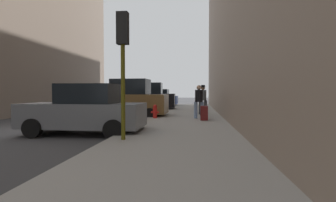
% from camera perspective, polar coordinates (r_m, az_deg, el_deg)
% --- Properties ---
extents(ground_plane, '(120.00, 120.00, 0.00)m').
position_cam_1_polar(ground_plane, '(11.58, -28.63, -5.75)').
color(ground_plane, '#38383A').
extents(sidewalk, '(4.00, 40.00, 0.15)m').
position_cam_1_polar(sidewalk, '(9.56, 2.68, -6.65)').
color(sidewalk, gray).
rests_on(sidewalk, ground_plane).
extents(parked_gray_coupe, '(4.20, 2.07, 1.79)m').
position_cam_1_polar(parked_gray_coupe, '(9.77, -17.56, -1.99)').
color(parked_gray_coupe, slate).
rests_on(parked_gray_coupe, ground_plane).
extents(parked_bronze_suv, '(4.65, 2.17, 2.25)m').
position_cam_1_polar(parked_bronze_suv, '(15.45, -8.63, 0.19)').
color(parked_bronze_suv, brown).
rests_on(parked_bronze_suv, ground_plane).
extents(parked_black_suv, '(4.66, 2.19, 2.25)m').
position_cam_1_polar(parked_black_suv, '(21.31, -4.56, 0.69)').
color(parked_black_suv, black).
rests_on(parked_black_suv, ground_plane).
extents(parked_blue_sedan, '(4.26, 2.17, 1.79)m').
position_cam_1_polar(parked_blue_sedan, '(27.10, -2.29, 0.58)').
color(parked_blue_sedan, navy).
rests_on(parked_blue_sedan, ground_plane).
extents(fire_hydrant, '(0.42, 0.22, 0.70)m').
position_cam_1_polar(fire_hydrant, '(13.67, -2.85, -2.27)').
color(fire_hydrant, red).
rests_on(fire_hydrant, sidewalk).
extents(traffic_light, '(0.32, 0.32, 3.60)m').
position_cam_1_polar(traffic_light, '(7.64, -9.80, 11.36)').
color(traffic_light, '#514C0F').
rests_on(traffic_light, sidewalk).
extents(pedestrian_in_jeans, '(0.52, 0.45, 1.71)m').
position_cam_1_polar(pedestrian_in_jeans, '(13.55, 6.74, 0.26)').
color(pedestrian_in_jeans, '#728CB2').
rests_on(pedestrian_in_jeans, sidewalk).
extents(pedestrian_with_beanie, '(0.52, 0.45, 1.78)m').
position_cam_1_polar(pedestrian_with_beanie, '(15.87, 7.62, 0.62)').
color(pedestrian_with_beanie, '#333338').
rests_on(pedestrian_with_beanie, sidewalk).
extents(rolling_suitcase, '(0.38, 0.57, 1.04)m').
position_cam_1_polar(rolling_suitcase, '(12.82, 7.87, -2.59)').
color(rolling_suitcase, '#591414').
rests_on(rolling_suitcase, sidewalk).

